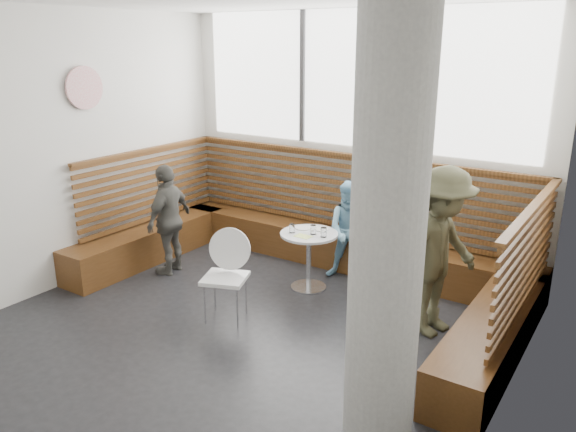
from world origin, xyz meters
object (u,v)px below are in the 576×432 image
Objects in this scene: concrete_column at (387,235)px; child_back at (351,231)px; adult_man at (440,252)px; child_left at (169,219)px; cafe_chair at (229,268)px; cafe_table at (309,249)px.

child_back is at bearing 121.47° from concrete_column.
child_back is (-1.33, 0.72, -0.24)m from adult_man.
concrete_column is 1.98m from adult_man.
concrete_column is 3.13m from child_back.
child_left is (-1.99, -1.07, 0.08)m from child_back.
child_left is (-3.54, 1.47, -0.90)m from concrete_column.
concrete_column is 2.29× the size of child_left.
concrete_column is 3.94m from child_left.
cafe_chair is (-2.14, 0.93, -1.04)m from concrete_column.
child_back is (0.59, 1.61, 0.06)m from cafe_chair.
concrete_column reaches higher than child_back.
child_back is at bearing 77.66° from adult_man.
concrete_column is 2.59× the size of child_back.
cafe_chair is 0.56× the size of adult_man.
cafe_table is 0.61m from child_back.
concrete_column reaches higher than child_left.
child_left is at bearing 137.66° from cafe_chair.
adult_man is at bearing 96.88° from concrete_column.
adult_man reaches higher than cafe_table.
adult_man reaches higher than child_left.
child_left is (-1.72, -0.54, 0.20)m from cafe_table.
child_left is at bearing -162.66° from cafe_table.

